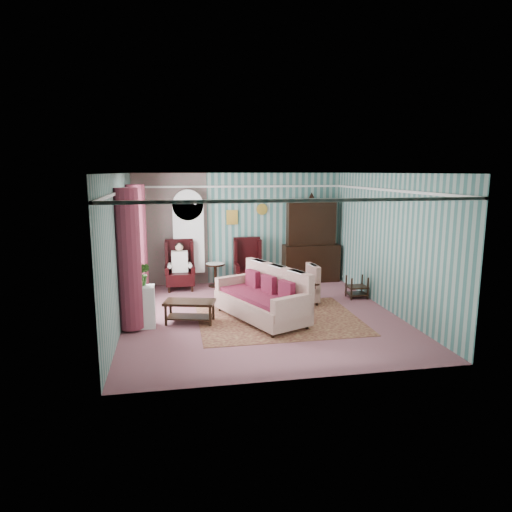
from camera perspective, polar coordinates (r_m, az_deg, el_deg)
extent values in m
plane|color=#99595F|center=(9.52, 0.63, -7.42)|extent=(6.00, 6.00, 0.00)
cube|color=#3C6E67|center=(12.11, -2.07, 3.47)|extent=(5.50, 0.02, 2.90)
cube|color=#3C6E67|center=(6.32, 5.87, -3.11)|extent=(5.50, 0.02, 2.90)
cube|color=#3C6E67|center=(9.07, -16.66, 0.66)|extent=(0.02, 6.00, 2.90)
cube|color=#3C6E67|center=(10.07, 16.20, 1.63)|extent=(0.02, 6.00, 2.90)
cube|color=beige|center=(9.06, 0.67, 10.31)|extent=(5.50, 6.00, 0.02)
cube|color=#974D5E|center=(11.98, -10.63, 3.22)|extent=(1.90, 0.01, 2.90)
cube|color=white|center=(9.07, 0.66, 8.10)|extent=(5.50, 6.00, 0.05)
cube|color=white|center=(9.64, -16.14, 1.85)|extent=(0.04, 1.50, 1.90)
cylinder|color=maroon|center=(8.63, -15.62, -0.45)|extent=(0.44, 0.44, 2.60)
cylinder|color=maroon|center=(10.69, -14.64, 1.66)|extent=(0.44, 0.44, 2.60)
cube|color=gold|center=(12.02, -3.01, 4.85)|extent=(0.30, 0.03, 0.38)
cube|color=white|center=(11.88, -8.41, 1.62)|extent=(0.80, 0.28, 2.24)
cube|color=black|center=(12.30, 6.93, 2.24)|extent=(1.50, 0.56, 2.36)
cube|color=black|center=(11.58, -9.51, -1.13)|extent=(0.76, 0.80, 1.25)
cube|color=black|center=(11.73, -0.93, -0.84)|extent=(0.76, 0.80, 1.25)
cylinder|color=black|center=(11.84, -5.11, -2.38)|extent=(0.50, 0.50, 0.60)
cube|color=black|center=(10.99, 12.49, -3.77)|extent=(0.45, 0.38, 0.54)
cube|color=white|center=(8.98, -14.28, -6.20)|extent=(0.55, 0.35, 0.80)
cube|color=#431618|center=(9.30, 2.82, -7.83)|extent=(3.20, 2.60, 0.01)
cube|color=beige|center=(9.11, 0.62, -5.16)|extent=(1.76, 2.37, 0.95)
cube|color=beige|center=(10.28, 5.71, -3.44)|extent=(0.93, 0.79, 0.92)
cube|color=black|center=(9.11, -8.27, -6.93)|extent=(1.07, 0.71, 0.44)
imported|color=#27561B|center=(8.76, -14.55, -2.52)|extent=(0.43, 0.40, 0.41)
imported|color=#1E531A|center=(8.91, -13.90, -2.22)|extent=(0.28, 0.25, 0.43)
imported|color=#225219|center=(8.88, -14.53, -2.30)|extent=(0.28, 0.28, 0.43)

